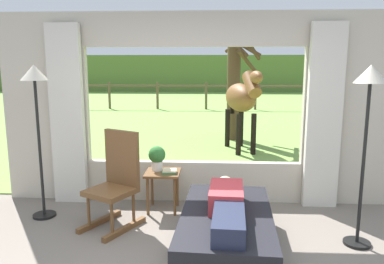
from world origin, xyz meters
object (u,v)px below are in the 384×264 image
rocking_chair (116,180)px  book_stack (169,171)px  horse (242,98)px  pasture_tree (235,84)px  side_table (163,179)px  reclining_person (227,205)px  floor_lamp_left (36,96)px  potted_plant (157,157)px  recliner_sofa (226,231)px  floor_lamp_right (369,102)px

rocking_chair → book_stack: bearing=64.6°
horse → pasture_tree: size_ratio=0.63×
rocking_chair → side_table: bearing=73.4°
reclining_person → floor_lamp_left: bearing=162.9°
book_stack → horse: size_ratio=0.11×
rocking_chair → horse: (1.73, 3.84, 0.61)m
reclining_person → floor_lamp_left: size_ratio=0.77×
floor_lamp_left → pasture_tree: size_ratio=0.65×
floor_lamp_left → horse: size_ratio=1.03×
book_stack → horse: 3.67m
rocking_chair → side_table: size_ratio=2.15×
side_table → horse: size_ratio=0.29×
reclining_person → rocking_chair: size_ratio=1.28×
horse → potted_plant: bearing=54.6°
recliner_sofa → rocking_chair: rocking_chair is taller
potted_plant → floor_lamp_left: floor_lamp_left is taller
reclining_person → potted_plant: bearing=129.5°
potted_plant → floor_lamp_left: (-1.38, -0.34, 0.81)m
potted_plant → pasture_tree: 4.81m
reclining_person → rocking_chair: rocking_chair is taller
potted_plant → rocking_chair: bearing=-127.0°
horse → floor_lamp_left: bearing=39.9°
rocking_chair → pasture_tree: (1.66, 5.12, 0.83)m
rocking_chair → potted_plant: bearing=81.9°
book_stack → floor_lamp_right: 2.42m
side_table → floor_lamp_left: (-1.46, -0.28, 1.09)m
book_stack → reclining_person: bearing=-56.8°
horse → rocking_chair: bearing=52.2°
recliner_sofa → floor_lamp_right: bearing=12.7°
reclining_person → pasture_tree: bearing=89.3°
reclining_person → potted_plant: (-0.86, 1.17, 0.18)m
pasture_tree → book_stack: bearing=-103.0°
recliner_sofa → horse: horse is taller
book_stack → floor_lamp_right: bearing=-20.3°
reclining_person → side_table: bearing=128.3°
floor_lamp_left → rocking_chair: bearing=-11.2°
rocking_chair → potted_plant: 0.68m
recliner_sofa → horse: 4.55m
reclining_person → floor_lamp_right: floor_lamp_right is taller
horse → pasture_tree: bearing=-100.3°
side_table → book_stack: (0.09, -0.06, 0.12)m
reclining_person → book_stack: size_ratio=7.30×
pasture_tree → recliner_sofa: bearing=-94.0°
rocking_chair → potted_plant: size_ratio=3.50×
side_table → floor_lamp_right: floor_lamp_right is taller
book_stack → pasture_tree: bearing=77.0°
horse → floor_lamp_right: bearing=88.9°
rocking_chair → potted_plant: rocking_chair is taller
floor_lamp_right → horse: floor_lamp_right is taller
rocking_chair → floor_lamp_right: bearing=21.2°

